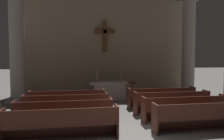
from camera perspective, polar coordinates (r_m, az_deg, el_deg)
ground_plane at (r=6.77m, az=6.59°, el=-17.28°), size 80.00×80.00×0.00m
pew_left_row_1 at (r=6.36m, az=-13.74°, el=-14.18°), size 3.32×0.50×0.95m
pew_left_row_2 at (r=7.42m, az=-13.08°, el=-11.60°), size 3.32×0.50×0.95m
pew_left_row_3 at (r=8.50m, az=-12.59°, el=-9.68°), size 3.32×0.50×0.95m
pew_left_row_4 at (r=9.58m, az=-12.22°, el=-8.19°), size 3.32×0.50×0.95m
pew_right_row_1 at (r=7.50m, az=23.78°, el=-11.66°), size 3.32×0.50×0.95m
pew_right_row_2 at (r=8.42m, az=19.58°, el=-9.92°), size 3.32×0.50×0.95m
pew_right_row_3 at (r=9.38m, az=16.26°, el=-8.50°), size 3.32×0.50×0.95m
pew_right_row_4 at (r=10.37m, az=13.59°, el=-7.32°), size 3.32×0.50×0.95m
column_left_second at (r=12.32m, az=-24.79°, el=5.75°), size 1.17×1.17×6.09m
column_right_second at (r=13.67m, az=20.37°, el=5.58°), size 1.17×1.17×6.09m
altar at (r=11.91m, az=-0.79°, el=-5.58°), size 2.20×0.90×1.01m
candlestick_left at (r=11.74m, az=-4.17°, el=-2.31°), size 0.16×0.16×0.67m
candlestick_right at (r=11.95m, az=2.54°, el=-2.21°), size 0.16×0.16×0.67m
apse_with_cross at (r=13.95m, az=-2.14°, el=7.78°), size 11.26×0.50×6.91m
lectern at (r=10.96m, az=5.60°, el=-6.30°), size 0.44×0.36×1.15m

